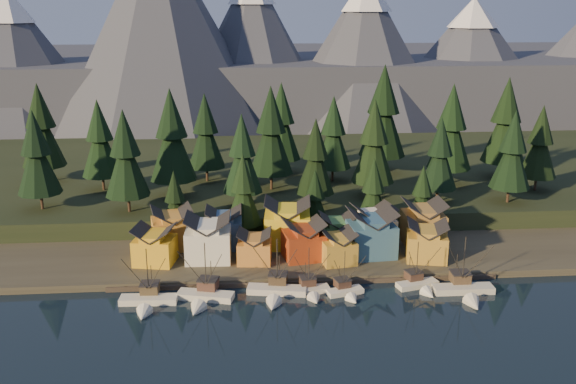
{
  "coord_description": "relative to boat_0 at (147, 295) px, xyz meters",
  "views": [
    {
      "loc": [
        -13.25,
        -104.67,
        55.41
      ],
      "look_at": [
        -2.27,
        30.0,
        15.44
      ],
      "focal_mm": 40.0,
      "sensor_mm": 36.0,
      "label": 1
    }
  ],
  "objects": [
    {
      "name": "tree_hill_12",
      "position": [
        76.93,
        57.91,
        19.36
      ],
      "size": [
        12.21,
        12.21,
        28.43
      ],
      "color": "#332319",
      "rests_on": "hillside"
    },
    {
      "name": "house_front_0",
      "position": [
        -0.39,
        17.53,
        3.64
      ],
      "size": [
        9.56,
        9.2,
        8.25
      ],
      "rotation": [
        0.0,
        0.0,
        -0.19
      ],
      "color": "gold",
      "rests_on": "shore_strip"
    },
    {
      "name": "tree_hill_9",
      "position": [
        52.93,
        46.91,
        18.1
      ],
      "size": [
        11.22,
        11.22,
        26.15
      ],
      "color": "#332319",
      "rests_on": "hillside"
    },
    {
      "name": "boat_5",
      "position": [
        53.81,
        3.2,
        -0.14
      ],
      "size": [
        9.2,
        9.68,
        10.58
      ],
      "rotation": [
        0.0,
        0.0,
        0.26
      ],
      "color": "silver",
      "rests_on": "ground"
    },
    {
      "name": "tree_hill_1",
      "position": [
        -19.07,
        59.91,
        17.46
      ],
      "size": [
        10.72,
        10.72,
        24.98
      ],
      "color": "#332319",
      "rests_on": "hillside"
    },
    {
      "name": "tree_hill_4",
      "position": [
        8.93,
        66.91,
        17.67
      ],
      "size": [
        10.88,
        10.88,
        25.36
      ],
      "color": "#332319",
      "rests_on": "hillside"
    },
    {
      "name": "tree_hill_0",
      "position": [
        -31.07,
        43.91,
        17.43
      ],
      "size": [
        10.69,
        10.69,
        24.91
      ],
      "color": "#332319",
      "rests_on": "hillside"
    },
    {
      "name": "house_front_4",
      "position": [
        38.83,
        14.79,
        3.07
      ],
      "size": [
        8.03,
        8.49,
        7.16
      ],
      "rotation": [
        0.0,
        0.0,
        0.15
      ],
      "color": "gold",
      "rests_on": "shore_strip"
    },
    {
      "name": "boat_2",
      "position": [
        24.68,
        2.19,
        0.03
      ],
      "size": [
        12.43,
        13.19,
        12.45
      ],
      "rotation": [
        0.0,
        0.0,
        -0.18
      ],
      "color": "beige",
      "rests_on": "ground"
    },
    {
      "name": "ground",
      "position": [
        30.93,
        -8.09,
        -2.19
      ],
      "size": [
        500.0,
        500.0,
        0.0
      ],
      "primitive_type": "plane",
      "color": "black",
      "rests_on": "ground"
    },
    {
      "name": "shore_strip",
      "position": [
        30.93,
        31.91,
        -1.44
      ],
      "size": [
        400.0,
        50.0,
        1.5
      ],
      "primitive_type": "cube",
      "color": "#363227",
      "rests_on": "ground"
    },
    {
      "name": "mountain_ridge",
      "position": [
        26.73,
        205.5,
        23.86
      ],
      "size": [
        560.0,
        190.0,
        90.0
      ],
      "color": "#4E5364",
      "rests_on": "ground"
    },
    {
      "name": "boat_3",
      "position": [
        31.53,
        2.36,
        -0.13
      ],
      "size": [
        8.56,
        9.1,
        10.42
      ],
      "rotation": [
        0.0,
        0.0,
        0.14
      ],
      "color": "beige",
      "rests_on": "ground"
    },
    {
      "name": "house_back_1",
      "position": [
        14.3,
        26.03,
        4.1
      ],
      "size": [
        8.2,
        8.3,
        9.13
      ],
      "rotation": [
        0.0,
        0.0,
        -0.01
      ],
      "color": "#34517C",
      "rests_on": "shore_strip"
    },
    {
      "name": "tree_hill_15",
      "position": [
        30.93,
        73.91,
        18.76
      ],
      "size": [
        11.74,
        11.74,
        27.34
      ],
      "color": "#332319",
      "rests_on": "hillside"
    },
    {
      "name": "tree_shore_1",
      "position": [
        18.93,
        31.91,
        10.52
      ],
      "size": [
        8.81,
        8.81,
        20.51
      ],
      "color": "#332319",
      "rests_on": "shore_strip"
    },
    {
      "name": "house_front_1",
      "position": [
        11.0,
        18.63,
        4.55
      ],
      "size": [
        9.93,
        9.56,
        9.98
      ],
      "rotation": [
        0.0,
        0.0,
        -0.03
      ],
      "color": "white",
      "rests_on": "shore_strip"
    },
    {
      "name": "house_back_4",
      "position": [
        48.35,
        23.59,
        4.37
      ],
      "size": [
        10.22,
        9.93,
        9.63
      ],
      "rotation": [
        0.0,
        0.0,
        0.18
      ],
      "color": "white",
      "rests_on": "shore_strip"
    },
    {
      "name": "house_back_0",
      "position": [
        2.61,
        26.14,
        4.35
      ],
      "size": [
        10.35,
        10.08,
        9.6
      ],
      "rotation": [
        0.0,
        0.0,
        0.21
      ],
      "color": "#C78733",
      "rests_on": "shore_strip"
    },
    {
      "name": "tree_hill_5",
      "position": [
        18.93,
        41.91,
        16.75
      ],
      "size": [
        10.16,
        10.16,
        23.67
      ],
      "color": "#332319",
      "rests_on": "hillside"
    },
    {
      "name": "house_front_3",
      "position": [
        31.73,
        17.56,
        3.84
      ],
      "size": [
        9.73,
        9.41,
        8.62
      ],
      "rotation": [
        0.0,
        0.0,
        0.17
      ],
      "color": "#953517",
      "rests_on": "shore_strip"
    },
    {
      "name": "tree_hill_2",
      "position": [
        -9.07,
        39.91,
        17.72
      ],
      "size": [
        10.92,
        10.92,
        25.44
      ],
      "color": "#332319",
      "rests_on": "hillside"
    },
    {
      "name": "tree_hill_17",
      "position": [
        98.93,
        49.91,
        16.65
      ],
      "size": [
        10.08,
        10.08,
        23.49
      ],
      "color": "#332319",
      "rests_on": "hillside"
    },
    {
      "name": "boat_0",
      "position": [
        0.0,
        0.0,
        0.0
      ],
      "size": [
        11.36,
        12.29,
        12.04
      ],
      "rotation": [
        0.0,
        0.0,
        -0.05
      ],
      "color": "silver",
      "rests_on": "ground"
    },
    {
      "name": "tree_hill_10",
      "position": [
        60.93,
        71.91,
        21.56
      ],
      "size": [
        13.93,
        13.93,
        32.46
      ],
      "color": "#332319",
      "rests_on": "hillside"
    },
    {
      "name": "house_back_3",
      "position": [
        39.98,
        23.84,
        3.44
      ],
      "size": [
        7.84,
        7.0,
        7.86
      ],
      "rotation": [
        0.0,
        0.0,
        0.02
      ],
      "color": "#488045",
      "rests_on": "shore_strip"
    },
    {
      "name": "house_back_2",
      "position": [
        28.81,
        25.54,
        5.05
      ],
      "size": [
        11.14,
        10.38,
        10.93
      ],
      "rotation": [
        0.0,
        0.0,
        -0.1
      ],
      "color": "yellow",
      "rests_on": "shore_strip"
    },
    {
      "name": "tree_shore_2",
      "position": [
        35.93,
        31.91,
        8.32
      ],
      "size": [
        7.09,
        7.09,
        16.51
      ],
      "color": "#332319",
      "rests_on": "shore_strip"
    },
    {
      "name": "tree_hill_14",
      "position": [
        94.93,
        63.91,
        19.87
      ],
      "size": [
        12.61,
        12.61,
        29.38
      ],
      "color": "#332319",
      "rests_on": "hillside"
    },
    {
      "name": "house_front_5",
      "position": [
        46.81,
        18.22,
        4.78
      ],
      "size": [
        10.67,
        9.85,
        10.41
      ],
      "rotation": [
        0.0,
        0.0,
        0.09
      ],
      "color": "#345E7C",
      "rests_on": "shore_strip"
    },
    {
      "name": "dock",
      "position": [
        30.93,
        8.41,
        -1.69
      ],
      "size": [
        80.0,
        4.0,
        1.0
      ],
      "primitive_type": "cube",
      "color": "#4F4339",
      "rests_on": "ground"
    },
    {
      "name": "tree_hill_8",
      "position": [
        44.93,
        63.91,
        17.28
      ],
      "size": [
        10.58,
        10.58,
        24.65
      ],
      "color": "#332319",
      "rests_on": "hillside"
    },
    {
      "name": "tree_hill_11",
      "position": [
        68.93,
        41.91,
        15.81
      ],
      "size": [
        9.43,
        9.43,
        21.96
      ],
      "color": "#332319",
      "rests_on": "hillside"
    },
    {
      "name": "boat_4",
      "position": [
        38.58,
        1.31,
        -0.18
      ],
      "size": [
        7.85,
        8.39,
        9.89
      ],
      "rotation": [
        0.0,
        0.0,
        0.26
      ],
      "color": "silver",
      "rests_on": "ground"
    },
    {
      "name": "boat_6",
      "position": [
        61.95,
        -0.46,
        0.08
      ],
      "size": [
        12.35,
        13.43,
        12.74
      ],
      "rotation": [
        0.0,
        0.0,
        -0.01
      ],
      "color": "beige",
      "rests_on": "ground"
    },
    {
      "name": "tree_hill_6",
      "position": [
        26.93,
        56.91,
        19.4
      ],
      "size": [
        12.24,
        12.24,
        28.51
      ],
      "color": "#332319",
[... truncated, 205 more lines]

